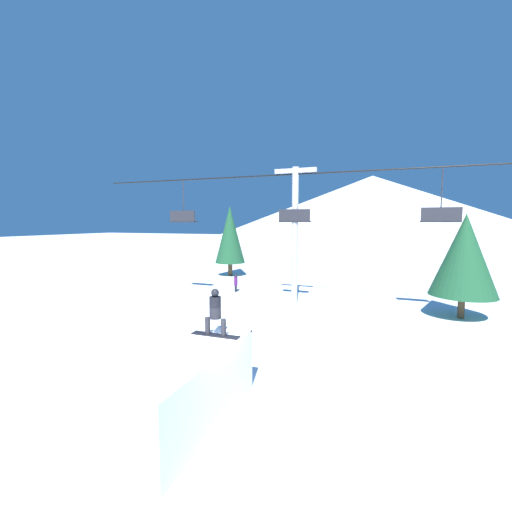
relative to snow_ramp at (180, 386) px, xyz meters
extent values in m
plane|color=white|center=(1.09, 0.51, -0.85)|extent=(220.00, 220.00, 0.00)
cone|color=silver|center=(1.09, 79.44, 6.91)|extent=(81.30, 81.30, 15.53)
cube|color=white|center=(0.00, 0.00, 0.00)|extent=(2.05, 4.34, 1.71)
cube|color=silver|center=(0.00, 2.12, 0.82)|extent=(2.05, 0.10, 0.06)
cube|color=black|center=(0.29, 1.32, 0.87)|extent=(1.37, 0.26, 0.03)
cylinder|color=black|center=(0.05, 1.32, 1.11)|extent=(0.14, 0.14, 0.45)
cylinder|color=black|center=(0.53, 1.32, 1.11)|extent=(0.14, 0.14, 0.45)
cylinder|color=black|center=(0.29, 1.32, 1.63)|extent=(0.31, 0.31, 0.59)
sphere|color=black|center=(0.29, 1.32, 2.03)|extent=(0.22, 0.22, 0.22)
cylinder|color=#B2B2B7|center=(-0.37, 12.39, 3.07)|extent=(0.37, 0.37, 7.84)
cube|color=#B2B2B7|center=(-0.37, 12.39, 6.78)|extent=(2.40, 0.24, 0.24)
cylinder|color=black|center=(-0.37, 12.39, 6.58)|extent=(25.97, 0.08, 0.08)
cylinder|color=#28282D|center=(-7.73, 12.39, 5.26)|extent=(0.06, 0.06, 2.65)
cube|color=#232328|center=(-7.73, 12.39, 3.93)|extent=(1.80, 0.44, 0.08)
cube|color=#232328|center=(-7.73, 12.21, 4.28)|extent=(1.80, 0.08, 0.70)
cylinder|color=#28282D|center=(-0.37, 12.39, 5.26)|extent=(0.06, 0.06, 2.65)
cube|color=#232328|center=(-0.37, 12.39, 3.93)|extent=(1.80, 0.44, 0.08)
cube|color=#232328|center=(-0.37, 12.21, 4.28)|extent=(1.80, 0.08, 0.70)
cylinder|color=#28282D|center=(6.99, 12.39, 5.26)|extent=(0.06, 0.06, 2.65)
cube|color=#232328|center=(6.99, 12.39, 3.93)|extent=(1.80, 0.44, 0.08)
cube|color=#232328|center=(6.99, 12.21, 4.28)|extent=(1.80, 0.08, 0.70)
cylinder|color=#4C3823|center=(8.13, 12.47, -0.28)|extent=(0.32, 0.32, 1.14)
cone|color=#194728|center=(8.13, 12.47, 2.31)|extent=(3.07, 3.07, 4.05)
cylinder|color=#4C3823|center=(-8.32, 20.59, -0.27)|extent=(0.39, 0.39, 1.17)
cone|color=#194728|center=(-8.32, 20.59, 2.82)|extent=(2.61, 2.61, 5.00)
cylinder|color=black|center=(-4.98, 14.36, -0.63)|extent=(0.17, 0.17, 0.45)
cylinder|color=#471956|center=(-4.98, 14.36, -0.10)|extent=(0.24, 0.24, 0.60)
sphere|color=#232328|center=(-4.98, 14.36, 0.29)|extent=(0.18, 0.18, 0.18)
camera|label=1|loc=(4.51, -6.69, 3.93)|focal=24.00mm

